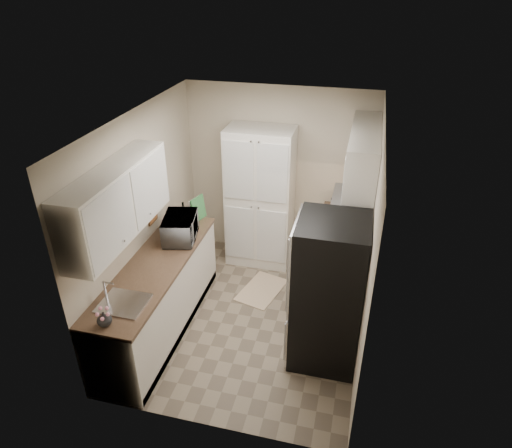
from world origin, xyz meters
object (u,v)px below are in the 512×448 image
toaster_oven (342,212)px  electric_range (335,279)px  microwave (180,228)px  wine_bottle (184,216)px  pantry_cabinet (260,198)px  refrigerator (328,293)px

toaster_oven → electric_range: bearing=-89.8°
microwave → toaster_oven: (1.86, 0.98, -0.06)m
wine_bottle → toaster_oven: 2.05m
electric_range → toaster_oven: size_ratio=3.44×
electric_range → wine_bottle: wine_bottle is taller
pantry_cabinet → wine_bottle: 1.17m
refrigerator → toaster_oven: 1.55m
electric_range → refrigerator: bearing=-92.5°
refrigerator → wine_bottle: 2.11m
pantry_cabinet → refrigerator: bearing=-56.5°
refrigerator → microwave: bearing=163.3°
toaster_oven → refrigerator: bearing=-92.2°
electric_range → wine_bottle: (-1.96, 0.05, 0.60)m
electric_range → wine_bottle: 2.04m
electric_range → toaster_oven: electric_range is taller
pantry_cabinet → microwave: 1.37m
electric_range → toaster_oven: 0.91m
wine_bottle → pantry_cabinet: bearing=48.3°
microwave → toaster_oven: bearing=-74.7°
pantry_cabinet → wine_bottle: (-0.78, -0.87, 0.08)m
electric_range → microwave: bearing=-172.6°
refrigerator → toaster_oven: refrigerator is taller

